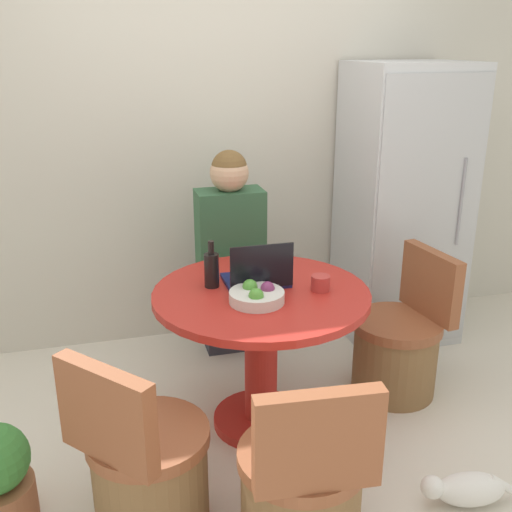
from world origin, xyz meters
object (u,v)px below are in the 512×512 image
dining_table (261,332)px  chair_near_camera (302,493)px  refrigerator (402,205)px  chair_near_left_corner (147,471)px  chair_right_side (398,348)px  fruit_bowl (257,295)px  person_seated (229,246)px  cat (466,489)px  laptop (257,276)px  bottle (212,269)px

dining_table → chair_near_camera: (-0.07, -0.86, -0.27)m
refrigerator → chair_near_left_corner: (-1.85, -1.40, -0.64)m
chair_right_side → fruit_bowl: (-0.91, -0.24, 0.53)m
person_seated → dining_table: bearing=89.5°
chair_near_left_corner → fruit_bowl: (0.59, 0.45, 0.53)m
refrigerator → chair_right_side: bearing=-115.8°
person_seated → fruit_bowl: (-0.06, -0.89, 0.05)m
cat → chair_right_side: bearing=-88.9°
chair_near_camera → person_seated: person_seated is taller
chair_near_left_corner → chair_right_side: same height
chair_near_left_corner → fruit_bowl: fruit_bowl is taller
chair_near_camera → laptop: size_ratio=2.64×
refrigerator → chair_right_side: size_ratio=2.17×
dining_table → fruit_bowl: (-0.06, -0.12, 0.26)m
cat → chair_near_camera: bearing=12.9°
dining_table → fruit_bowl: 0.29m
dining_table → bottle: size_ratio=4.49×
dining_table → chair_near_camera: chair_near_camera is taller
person_seated → fruit_bowl: 0.89m
laptop → person_seated: bearing=-90.4°
chair_near_left_corner → bottle: (0.42, 0.69, 0.59)m
refrigerator → chair_near_camera: (-1.27, -1.69, -0.64)m
dining_table → cat: size_ratio=2.49×
cat → bottle: bearing=-35.1°
person_seated → chair_right_side: bearing=142.4°
chair_right_side → dining_table: bearing=-90.0°
chair_right_side → person_seated: size_ratio=0.62×
fruit_bowl → cat: bearing=-41.7°
chair_near_camera → person_seated: (0.08, 1.62, 0.48)m
chair_near_left_corner → person_seated: (0.65, 1.33, 0.48)m
refrigerator → chair_right_side: refrigerator is taller
fruit_bowl → refrigerator: bearing=37.1°
chair_right_side → fruit_bowl: 1.08m
refrigerator → person_seated: bearing=-176.8°
chair_near_left_corner → cat: chair_near_left_corner is taller
refrigerator → chair_near_left_corner: size_ratio=2.17×
refrigerator → laptop: bearing=-148.1°
chair_near_camera → person_seated: size_ratio=0.62×
chair_near_camera → cat: size_ratio=1.94×
dining_table → refrigerator: bearing=34.6°
refrigerator → dining_table: refrigerator is taller
refrigerator → fruit_bowl: size_ratio=6.93×
chair_right_side → bottle: bottle is taller
chair_near_left_corner → bottle: size_ratio=3.49×
dining_table → cat: (0.72, -0.81, -0.47)m
refrigerator → bottle: size_ratio=7.57×
chair_near_camera → laptop: laptop is taller
chair_near_left_corner → refrigerator: bearing=-94.2°
refrigerator → bottle: 1.60m
person_seated → refrigerator: bearing=-176.8°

